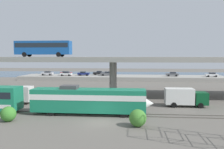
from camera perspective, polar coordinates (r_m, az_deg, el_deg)
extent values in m
plane|color=#605B54|center=(30.40, -3.10, -11.51)|extent=(260.00, 260.00, 0.00)
cube|color=#59544C|center=(33.54, -2.27, -9.87)|extent=(110.00, 0.12, 0.12)
cube|color=#59544C|center=(34.89, -1.96, -9.30)|extent=(110.00, 0.12, 0.12)
cube|color=#197A56|center=(34.11, -5.66, -6.17)|extent=(16.20, 3.00, 3.20)
cube|color=white|center=(34.01, -5.67, -5.22)|extent=(16.20, 3.04, 0.77)
cone|color=white|center=(33.62, 8.13, -6.91)|extent=(2.21, 2.85, 2.85)
cube|color=black|center=(33.35, 5.30, -4.85)|extent=(2.21, 2.70, 1.02)
cube|color=#3F3F42|center=(34.45, -10.21, -3.00)|extent=(2.40, 1.80, 0.50)
cylinder|color=black|center=(35.19, 2.99, -8.49)|extent=(0.96, 0.18, 0.96)
cylinder|color=black|center=(32.56, 2.80, -9.55)|extent=(0.96, 0.18, 0.96)
cylinder|color=black|center=(36.98, -13.04, -7.96)|extent=(0.96, 0.18, 0.96)
cylinder|color=black|center=(34.49, -14.46, -8.89)|extent=(0.96, 0.18, 0.96)
cube|color=gray|center=(49.10, 0.26, 3.70)|extent=(96.00, 12.00, 0.98)
cylinder|color=gray|center=(49.33, 0.26, -1.06)|extent=(1.50, 1.50, 7.21)
cube|color=#14478C|center=(53.28, -16.23, 6.21)|extent=(12.00, 2.55, 2.90)
cube|color=black|center=(53.30, -16.25, 6.77)|extent=(11.52, 2.59, 0.93)
cube|color=black|center=(51.42, -10.02, 6.78)|extent=(0.08, 2.30, 1.74)
cylinder|color=black|center=(53.17, -11.97, 4.73)|extent=(1.00, 0.26, 1.00)
cylinder|color=black|center=(50.86, -12.78, 4.73)|extent=(1.00, 0.26, 1.00)
cylinder|color=black|center=(55.82, -19.31, 4.56)|extent=(1.00, 0.26, 1.00)
cylinder|color=black|center=(53.62, -20.39, 4.55)|extent=(1.00, 0.26, 1.00)
cube|color=#0C4C26|center=(41.70, 20.63, -5.38)|extent=(2.00, 2.30, 2.00)
cube|color=silver|center=(40.86, 15.88, -5.03)|extent=(4.60, 2.30, 2.60)
cylinder|color=black|center=(42.83, 19.82, -6.46)|extent=(0.88, 0.28, 0.88)
cylinder|color=black|center=(40.76, 20.60, -7.03)|extent=(0.88, 0.28, 0.88)
cylinder|color=black|center=(41.97, 14.21, -6.55)|extent=(0.88, 0.28, 0.88)
cylinder|color=black|center=(39.86, 14.70, -7.15)|extent=(0.88, 0.28, 0.88)
cube|color=black|center=(46.66, -25.40, -4.50)|extent=(2.00, 2.30, 2.00)
cube|color=silver|center=(44.94, -21.56, -4.32)|extent=(4.60, 2.30, 2.60)
cylinder|color=black|center=(47.60, -24.38, -5.51)|extent=(0.88, 0.28, 0.88)
cylinder|color=black|center=(43.74, -20.97, -6.27)|extent=(0.88, 0.28, 0.88)
cylinder|color=black|center=(45.68, -19.76, -5.78)|extent=(0.88, 0.28, 0.88)
cube|color=gray|center=(84.38, 2.33, -0.76)|extent=(71.94, 12.34, 1.33)
cube|color=#515459|center=(84.86, 14.32, 0.04)|extent=(4.24, 1.72, 0.70)
cube|color=#1E232B|center=(84.85, 14.46, 0.43)|extent=(1.86, 1.51, 0.48)
cylinder|color=black|center=(83.89, 13.51, -0.24)|extent=(0.64, 0.20, 0.64)
cylinder|color=black|center=(85.50, 13.36, -0.15)|extent=(0.64, 0.20, 0.64)
cylinder|color=black|center=(84.31, 15.28, -0.25)|extent=(0.64, 0.20, 0.64)
cylinder|color=black|center=(85.91, 15.09, -0.16)|extent=(0.64, 0.20, 0.64)
cube|color=silver|center=(85.41, -11.03, 0.12)|extent=(4.18, 1.72, 0.70)
cube|color=#1E232B|center=(85.31, -10.90, 0.52)|extent=(1.84, 1.51, 0.48)
cylinder|color=black|center=(85.04, -12.02, -0.15)|extent=(0.64, 0.20, 0.64)
cylinder|color=black|center=(86.59, -11.70, -0.06)|extent=(0.64, 0.20, 0.64)
cylinder|color=black|center=(84.30, -10.33, -0.16)|extent=(0.64, 0.20, 0.64)
cylinder|color=black|center=(85.87, -10.04, -0.08)|extent=(0.64, 0.20, 0.64)
cube|color=navy|center=(85.79, -6.88, 0.19)|extent=(4.15, 1.74, 0.70)
cube|color=#1E232B|center=(85.79, -7.02, 0.59)|extent=(1.83, 1.53, 0.48)
cylinder|color=black|center=(86.36, -5.93, 0.00)|extent=(0.64, 0.20, 0.64)
cylinder|color=black|center=(84.75, -6.14, -0.09)|extent=(0.64, 0.20, 0.64)
cylinder|color=black|center=(86.90, -7.59, 0.01)|extent=(0.64, 0.20, 0.64)
cylinder|color=black|center=(85.29, -7.84, -0.08)|extent=(0.64, 0.20, 0.64)
cube|color=maroon|center=(88.58, -11.02, 0.28)|extent=(4.19, 1.79, 0.70)
cube|color=#1E232B|center=(88.60, -11.15, 0.66)|extent=(1.84, 1.57, 0.48)
cylinder|color=black|center=(89.07, -10.06, 0.09)|extent=(0.64, 0.20, 0.64)
cylinder|color=black|center=(87.44, -10.35, 0.00)|extent=(0.64, 0.20, 0.64)
cylinder|color=black|center=(89.79, -11.66, 0.10)|extent=(0.64, 0.20, 0.64)
cylinder|color=black|center=(88.17, -11.98, 0.01)|extent=(0.64, 0.20, 0.64)
cube|color=silver|center=(86.50, 22.88, -0.09)|extent=(4.05, 1.74, 0.70)
cube|color=#1E232B|center=(86.52, 23.02, 0.29)|extent=(1.78, 1.53, 0.48)
cylinder|color=black|center=(85.36, 22.24, -0.37)|extent=(0.64, 0.20, 0.64)
cylinder|color=black|center=(86.94, 21.92, -0.28)|extent=(0.64, 0.20, 0.64)
cylinder|color=black|center=(86.13, 23.83, -0.38)|extent=(0.64, 0.20, 0.64)
cylinder|color=black|center=(87.69, 23.49, -0.29)|extent=(0.64, 0.20, 0.64)
cube|color=#515459|center=(84.61, -1.17, 0.16)|extent=(4.69, 1.81, 0.70)
cube|color=#1E232B|center=(84.54, -1.01, 0.56)|extent=(2.06, 1.59, 0.48)
cylinder|color=black|center=(83.96, -2.22, -0.11)|extent=(0.64, 0.20, 0.64)
cylinder|color=black|center=(85.66, -2.07, -0.02)|extent=(0.64, 0.20, 0.64)
cylinder|color=black|center=(83.63, -0.24, -0.13)|extent=(0.64, 0.20, 0.64)
cylinder|color=black|center=(85.34, -0.13, -0.03)|extent=(0.64, 0.20, 0.64)
cube|color=#B7B7BC|center=(89.43, -15.37, 0.24)|extent=(4.24, 1.82, 0.70)
cube|color=#1E232B|center=(89.31, -15.25, 0.61)|extent=(1.87, 1.60, 0.48)
cylinder|color=black|center=(89.12, -16.35, -0.02)|extent=(0.64, 0.20, 0.64)
cylinder|color=black|center=(90.73, -15.95, 0.06)|extent=(0.64, 0.20, 0.64)
cylinder|color=black|center=(88.19, -14.76, -0.04)|extent=(0.64, 0.20, 0.64)
cylinder|color=black|center=(89.81, -14.39, 0.05)|extent=(0.64, 0.20, 0.64)
cube|color=black|center=(87.95, -3.21, 0.32)|extent=(4.12, 1.84, 0.70)
cube|color=#1E232B|center=(87.88, -3.08, 0.70)|extent=(1.81, 1.62, 0.48)
cylinder|color=black|center=(87.32, -4.12, 0.06)|extent=(0.64, 0.20, 0.64)
cylinder|color=black|center=(89.03, -3.94, 0.14)|extent=(0.64, 0.20, 0.64)
cylinder|color=black|center=(86.94, -2.46, 0.04)|extent=(0.64, 0.20, 0.64)
cylinder|color=black|center=(88.66, -2.31, 0.13)|extent=(0.64, 0.20, 0.64)
cube|color=navy|center=(107.33, 2.96, 0.00)|extent=(140.00, 36.00, 0.01)
sphere|color=#3A802D|center=(33.38, -23.73, -8.71)|extent=(1.94, 1.94, 1.94)
sphere|color=#407F2E|center=(28.61, 6.23, -10.40)|extent=(2.08, 2.08, 2.08)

